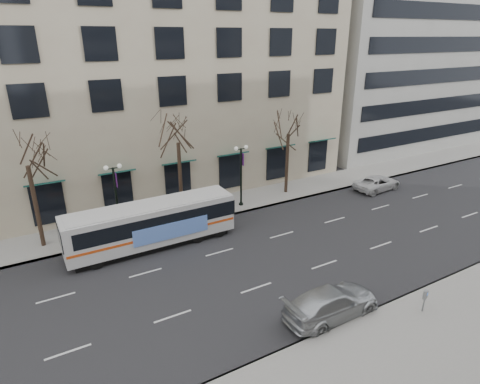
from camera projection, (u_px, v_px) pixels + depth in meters
ground at (237, 269)px, 24.55m from camera, size 160.00×160.00×0.00m
sidewalk_far at (236, 202)px, 34.11m from camera, size 80.00×4.00×0.15m
building_hotel at (104, 51)px, 36.25m from camera, size 40.00×20.00×24.00m
tree_far_left at (25, 151)px, 24.64m from camera, size 3.60×3.60×8.34m
tree_far_mid at (177, 130)px, 29.16m from camera, size 3.60×3.60×8.55m
tree_far_right at (289, 123)px, 33.93m from camera, size 3.60×3.60×8.06m
lamp_post_left at (116, 196)px, 27.82m from camera, size 1.22×0.45×5.21m
lamp_post_right at (241, 173)px, 32.42m from camera, size 1.22×0.45×5.21m
city_bus at (153, 223)px, 26.68m from camera, size 11.27×2.53×3.05m
silver_car at (332, 303)px, 20.20m from camera, size 5.35×2.22×1.55m
white_pickup at (377, 183)px, 36.89m from camera, size 4.86×2.49×1.31m
pay_station at (425, 296)px, 20.23m from camera, size 0.31×0.25×1.23m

